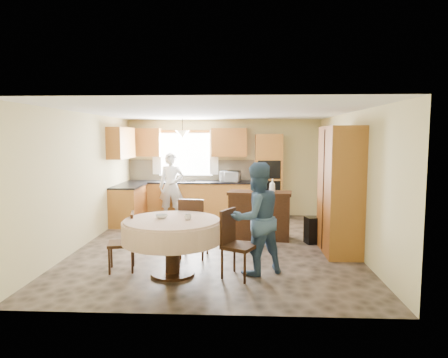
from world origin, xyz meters
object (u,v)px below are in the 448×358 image
oven_tower (268,176)px  person_sink (171,186)px  cupboard (340,190)px  chair_back (193,225)px  person_dining (256,218)px  chair_right (235,240)px  chair_left (126,239)px  sideboard (260,217)px  dining_table (172,232)px

oven_tower → person_sink: (-2.41, -0.39, -0.23)m
oven_tower → cupboard: size_ratio=0.95×
cupboard → chair_back: (-2.55, -0.48, -0.55)m
chair_back → person_dining: bearing=153.3°
chair_back → person_sink: person_sink is taller
cupboard → person_dining: bearing=-142.2°
oven_tower → chair_right: oven_tower is taller
cupboard → person_dining: (-1.51, -1.17, -0.28)m
oven_tower → cupboard: (1.07, -3.05, 0.06)m
cupboard → chair_left: 3.73m
chair_left → chair_right: bearing=70.3°
oven_tower → person_dining: bearing=-96.0°
cupboard → person_sink: size_ratio=1.34×
cupboard → oven_tower: bearing=109.3°
oven_tower → chair_back: bearing=-112.8°
sideboard → chair_right: chair_right is taller
chair_right → chair_back: bearing=68.0°
chair_back → chair_right: bearing=137.0°
dining_table → chair_back: (0.20, 0.83, -0.09)m
chair_right → oven_tower: bearing=17.9°
cupboard → chair_right: size_ratio=2.25×
sideboard → chair_back: chair_back is taller
oven_tower → chair_right: 4.48m
dining_table → person_sink: 4.04m
oven_tower → chair_left: size_ratio=2.36×
dining_table → person_sink: person_sink is taller
dining_table → chair_back: size_ratio=1.43×
dining_table → chair_back: 0.85m
dining_table → chair_right: size_ratio=1.48×
dining_table → person_dining: bearing=6.4°
person_sink → dining_table: bearing=-84.0°
chair_right → person_sink: person_sink is taller
sideboard → dining_table: size_ratio=0.86×
cupboard → dining_table: 3.09m
sideboard → chair_back: size_ratio=1.23×
chair_right → person_dining: (0.32, 0.17, 0.29)m
cupboard → dining_table: (-2.75, -1.31, -0.46)m
cupboard → person_sink: cupboard is taller
chair_back → oven_tower: bearing=-106.1°
chair_left → person_dining: bearing=76.1°
dining_table → person_sink: (-0.73, 3.97, 0.18)m
cupboard → chair_back: 2.66m
person_sink → person_dining: (1.97, -3.83, 0.01)m
oven_tower → person_dining: oven_tower is taller
chair_right → sideboard: bearing=16.2°
sideboard → cupboard: (1.38, -0.90, 0.67)m
chair_left → person_dining: 2.02m
chair_right → person_sink: bearing=50.2°
sideboard → chair_back: bearing=-122.5°
chair_back → person_sink: size_ratio=0.62×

